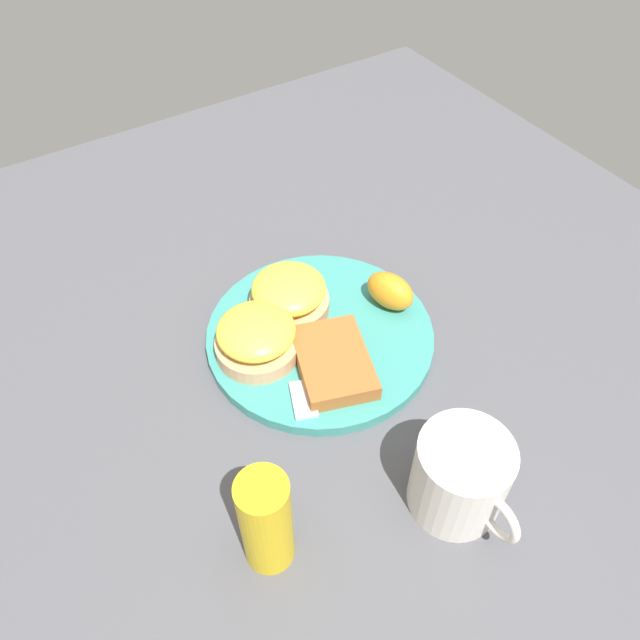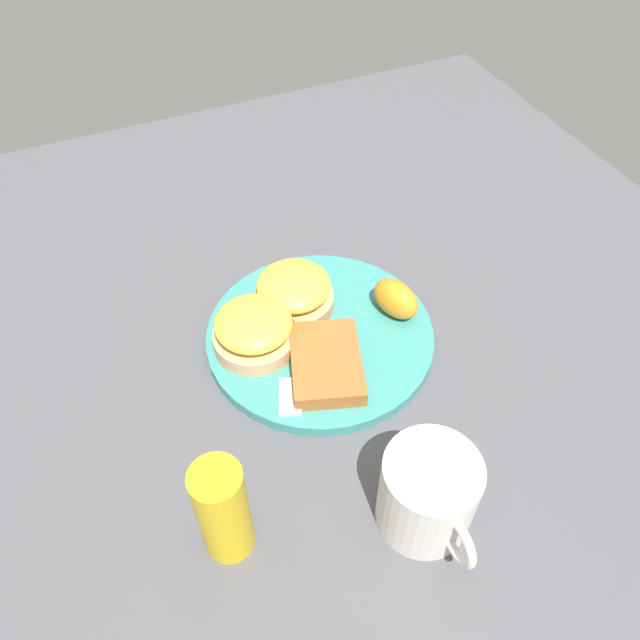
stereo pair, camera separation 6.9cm
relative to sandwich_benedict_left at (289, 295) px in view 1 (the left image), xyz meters
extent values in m
plane|color=#4C4C51|center=(0.05, 0.01, -0.04)|extent=(1.10, 1.10, 0.00)
cylinder|color=teal|center=(0.05, 0.01, -0.03)|extent=(0.26, 0.26, 0.01)
cylinder|color=tan|center=(0.00, 0.00, -0.01)|extent=(0.09, 0.09, 0.02)
ellipsoid|color=yellow|center=(0.00, 0.00, 0.01)|extent=(0.09, 0.09, 0.03)
cylinder|color=tan|center=(0.04, -0.06, -0.01)|extent=(0.09, 0.09, 0.02)
ellipsoid|color=yellow|center=(0.04, -0.06, 0.01)|extent=(0.09, 0.09, 0.03)
cube|color=#A55B29|center=(0.10, 0.00, -0.01)|extent=(0.12, 0.10, 0.02)
ellipsoid|color=orange|center=(0.05, 0.10, 0.00)|extent=(0.07, 0.05, 0.04)
cube|color=silver|center=(-0.01, 0.00, -0.02)|extent=(0.11, 0.05, 0.00)
cube|color=silver|center=(0.12, -0.05, -0.02)|extent=(0.05, 0.04, 0.00)
cylinder|color=silver|center=(0.28, 0.01, 0.01)|extent=(0.09, 0.09, 0.09)
torus|color=silver|center=(0.33, 0.01, 0.01)|extent=(0.05, 0.01, 0.05)
cylinder|color=gold|center=(0.23, -0.16, 0.02)|extent=(0.04, 0.04, 0.12)
camera|label=1|loc=(0.44, -0.24, 0.51)|focal=35.00mm
camera|label=2|loc=(0.47, -0.18, 0.51)|focal=35.00mm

